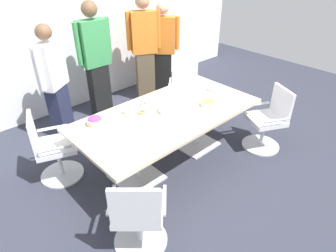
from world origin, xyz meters
TOP-DOWN VIEW (x-y plane):
  - ground_plane at (0.00, 0.00)m, footprint 10.00×10.00m
  - back_wall at (0.00, 2.40)m, footprint 8.00×0.10m
  - conference_table at (0.00, 0.00)m, footprint 2.40×1.20m
  - office_chair_0 at (-1.14, -0.82)m, footprint 0.76×0.76m
  - office_chair_1 at (1.27, -0.73)m, footprint 0.73×0.73m
  - office_chair_2 at (1.14, 0.82)m, footprint 0.76×0.76m
  - office_chair_3 at (-1.28, 0.72)m, footprint 0.70×0.70m
  - person_standing_0 at (-0.74, 1.61)m, footprint 0.55×0.43m
  - person_standing_1 at (0.05, 1.75)m, footprint 0.61×0.24m
  - person_standing_2 at (1.01, 1.71)m, footprint 0.58×0.39m
  - person_standing_3 at (1.41, 1.65)m, footprint 0.50×0.48m
  - snack_bowl_candy_mix at (-0.82, 0.38)m, footprint 0.19×0.19m
  - snack_bowl_cookies at (0.51, -0.23)m, footprint 0.20×0.20m
  - donut_platter at (-0.25, 0.34)m, footprint 0.39×0.39m
  - plate_stack at (0.00, 0.03)m, footprint 0.21×0.21m
  - napkin_pile at (0.96, 0.01)m, footprint 0.16×0.16m

SIDE VIEW (x-z plane):
  - ground_plane at x=0.00m, z-range -0.01..0.00m
  - office_chair_0 at x=-1.14m, z-range -0.05..0.86m
  - office_chair_1 at x=1.27m, z-range -0.05..0.86m
  - office_chair_2 at x=1.14m, z-range -0.05..0.86m
  - office_chair_3 at x=-1.28m, z-range -0.05..0.86m
  - conference_table at x=0.00m, z-range 0.25..1.00m
  - donut_platter at x=-0.25m, z-range 0.74..0.79m
  - plate_stack at x=0.00m, z-range 0.75..0.80m
  - napkin_pile at x=0.96m, z-range 0.75..0.83m
  - snack_bowl_cookies at x=0.51m, z-range 0.75..0.83m
  - snack_bowl_candy_mix at x=-0.82m, z-range 0.75..0.86m
  - person_standing_0 at x=-0.74m, z-range 0.03..1.72m
  - person_standing_3 at x=1.41m, z-range 0.04..1.77m
  - person_standing_1 at x=0.05m, z-range 0.05..1.93m
  - person_standing_2 at x=1.01m, z-range 0.05..1.94m
  - back_wall at x=0.00m, z-range 0.00..2.80m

